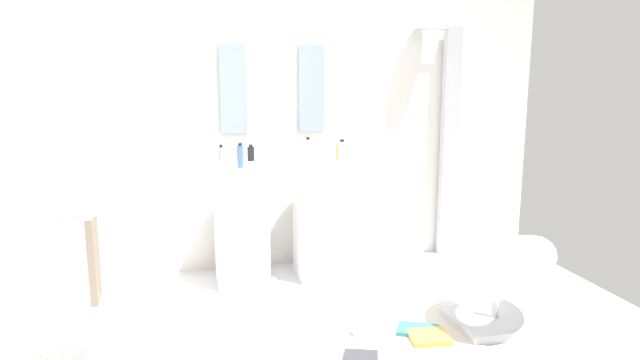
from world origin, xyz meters
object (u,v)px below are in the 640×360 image
object	(u,v)px
shower_column	(448,138)
soap_bottle_amber	(339,152)
pedestal_sink_right	(321,212)
coffee_mug	(360,329)
magazine_ochre	(429,337)
magazine_charcoal	(361,359)
magazine_teal	(418,330)
soap_bottle_black	(251,154)
towel_rack	(89,262)
soap_bottle_blue	(240,157)
soap_bottle_clear	(308,149)
soap_bottle_grey	(221,156)
lounge_chair	(497,276)
pedestal_sink_left	(241,217)
soap_bottle_white	(342,152)

from	to	relation	value
shower_column	soap_bottle_amber	bearing A→B (deg)	-164.78
pedestal_sink_right	coffee_mug	distance (m)	1.26
magazine_ochre	magazine_charcoal	size ratio (longest dim) A/B	1.23
coffee_mug	magazine_teal	bearing A→B (deg)	-6.77
soap_bottle_black	pedestal_sink_right	bearing A→B (deg)	-13.36
towel_rack	magazine_ochre	bearing A→B (deg)	-5.37
magazine_ochre	soap_bottle_blue	xyz separation A→B (m)	(-1.05, 1.14, 1.03)
magazine_teal	magazine_charcoal	bearing A→B (deg)	-122.27
shower_column	magazine_teal	bearing A→B (deg)	-120.64
soap_bottle_clear	soap_bottle_grey	world-z (taller)	soap_bottle_clear
pedestal_sink_right	lounge_chair	bearing A→B (deg)	-53.31
magazine_charcoal	soap_bottle_black	distance (m)	1.95
pedestal_sink_left	soap_bottle_black	size ratio (longest dim) A/B	8.11
pedestal_sink_left	soap_bottle_grey	distance (m)	0.52
soap_bottle_grey	pedestal_sink_left	bearing A→B (deg)	12.39
lounge_chair	soap_bottle_black	distance (m)	2.09
shower_column	soap_bottle_clear	distance (m)	1.34
pedestal_sink_right	shower_column	xyz separation A→B (m)	(1.24, 0.29, 0.54)
lounge_chair	shower_column	bearing A→B (deg)	77.22
towel_rack	coffee_mug	xyz separation A→B (m)	(1.61, -0.03, -0.58)
coffee_mug	lounge_chair	bearing A→B (deg)	-3.26
soap_bottle_black	soap_bottle_white	xyz separation A→B (m)	(0.69, -0.24, 0.02)
shower_column	towel_rack	xyz separation A→B (m)	(-2.88, -1.42, -0.45)
pedestal_sink_left	soap_bottle_clear	size ratio (longest dim) A/B	5.96
shower_column	coffee_mug	world-z (taller)	shower_column
pedestal_sink_left	soap_bottle_white	world-z (taller)	soap_bottle_white
pedestal_sink_right	magazine_charcoal	size ratio (longest dim) A/B	5.31
towel_rack	magazine_teal	size ratio (longest dim) A/B	3.58
towel_rack	magazine_charcoal	size ratio (longest dim) A/B	4.72
pedestal_sink_right	magazine_charcoal	distance (m)	1.58
soap_bottle_blue	soap_bottle_clear	bearing A→B (deg)	26.89
soap_bottle_white	soap_bottle_black	bearing A→B (deg)	161.21
shower_column	soap_bottle_white	world-z (taller)	shower_column
towel_rack	soap_bottle_clear	distance (m)	2.03
soap_bottle_clear	soap_bottle_blue	bearing A→B (deg)	-153.11
pedestal_sink_left	soap_bottle_clear	world-z (taller)	soap_bottle_clear
soap_bottle_black	soap_bottle_grey	bearing A→B (deg)	-146.90
soap_bottle_black	magazine_teal	bearing A→B (deg)	-55.81
pedestal_sink_right	soap_bottle_black	distance (m)	0.74
soap_bottle_clear	soap_bottle_white	bearing A→B (deg)	-43.94
lounge_chair	magazine_charcoal	bearing A→B (deg)	-164.91
magazine_charcoal	soap_bottle_white	bearing A→B (deg)	97.95
soap_bottle_clear	soap_bottle_black	bearing A→B (deg)	177.90
coffee_mug	pedestal_sink_right	bearing A→B (deg)	88.54
soap_bottle_clear	pedestal_sink_left	bearing A→B (deg)	-168.80
magazine_charcoal	coffee_mug	xyz separation A→B (m)	(0.10, 0.33, 0.03)
pedestal_sink_left	lounge_chair	bearing A→B (deg)	-37.83
coffee_mug	soap_bottle_amber	distance (m)	1.52
magazine_ochre	soap_bottle_white	size ratio (longest dim) A/B	1.37
soap_bottle_white	towel_rack	bearing A→B (deg)	-150.13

